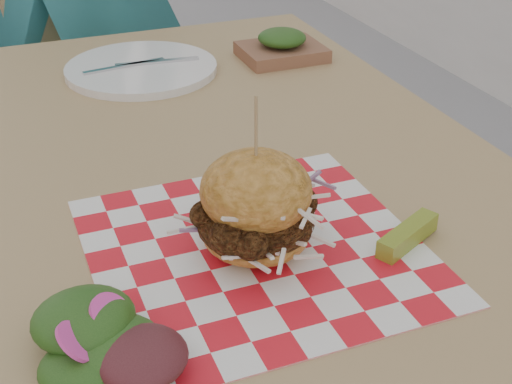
# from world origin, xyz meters

# --- Properties ---
(patio_table) EXTENTS (0.80, 1.20, 0.75)m
(patio_table) POSITION_xyz_m (0.22, -0.23, 0.67)
(patio_table) COLOR tan
(patio_table) RESTS_ON ground
(patio_chair) EXTENTS (0.52, 0.53, 0.95)m
(patio_chair) POSITION_xyz_m (0.20, 0.74, 0.55)
(patio_chair) COLOR tan
(patio_chair) RESTS_ON ground
(paper_liner) EXTENTS (0.36, 0.36, 0.00)m
(paper_liner) POSITION_xyz_m (0.21, -0.45, 0.75)
(paper_liner) COLOR red
(paper_liner) RESTS_ON patio_table
(sandwich) EXTENTS (0.16, 0.16, 0.18)m
(sandwich) POSITION_xyz_m (0.21, -0.45, 0.80)
(sandwich) COLOR gold
(sandwich) RESTS_ON paper_liner
(pickle_spear) EXTENTS (0.09, 0.06, 0.02)m
(pickle_spear) POSITION_xyz_m (0.37, -0.51, 0.76)
(pickle_spear) COLOR olive
(pickle_spear) RESTS_ON paper_liner
(side_salad) EXTENTS (0.14, 0.13, 0.05)m
(side_salad) POSITION_xyz_m (0.02, -0.57, 0.76)
(side_salad) COLOR #3F1419
(side_salad) RESTS_ON patio_table
(place_setting) EXTENTS (0.27, 0.27, 0.02)m
(place_setting) POSITION_xyz_m (0.22, 0.14, 0.76)
(place_setting) COLOR white
(place_setting) RESTS_ON patio_table
(kraft_tray) EXTENTS (0.15, 0.12, 0.06)m
(kraft_tray) POSITION_xyz_m (0.49, 0.11, 0.77)
(kraft_tray) COLOR brown
(kraft_tray) RESTS_ON patio_table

